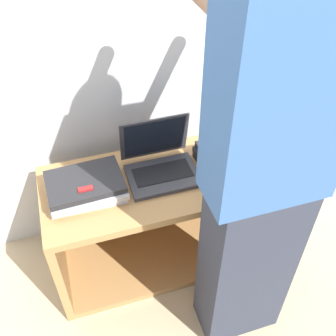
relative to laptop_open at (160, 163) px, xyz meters
name	(u,v)px	position (x,y,z in m)	size (l,w,h in m)	color
ground_plane	(178,290)	(0.00, -0.29, -0.61)	(12.00, 12.00, 0.00)	tan
wall_back	(137,6)	(0.00, 0.30, 0.59)	(8.00, 0.05, 2.40)	silver
cart	(160,210)	(0.00, 0.01, -0.33)	(1.09, 0.49, 0.56)	#A87A47
laptop_open	(160,163)	(0.00, 0.00, 0.00)	(0.32, 0.27, 0.24)	#333338
laptop_stack_left	(86,187)	(-0.34, -0.04, -0.01)	(0.33, 0.25, 0.08)	#B7B7BC
laptop_stack_right	(234,156)	(0.34, -0.05, -0.01)	(0.33, 0.24, 0.08)	#232326
person	(264,179)	(0.21, -0.48, 0.28)	(0.40, 0.54, 1.76)	#2D3342
inventory_tag	(85,189)	(-0.35, -0.10, 0.03)	(0.06, 0.02, 0.01)	red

